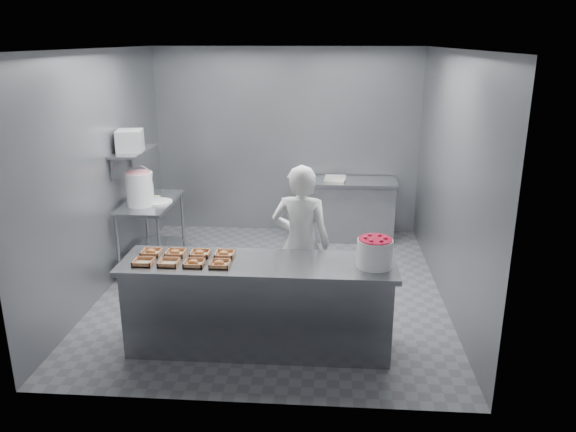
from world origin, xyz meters
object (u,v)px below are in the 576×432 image
Objects in this scene: prep_table at (152,224)px; tray_1 at (169,262)px; tray_7 at (224,254)px; back_counter at (345,209)px; tray_5 at (175,253)px; tray_6 at (200,253)px; tray_2 at (194,263)px; appliance at (130,141)px; tray_0 at (144,262)px; service_counter at (259,305)px; strawberry_tub at (375,252)px; tray_3 at (220,264)px; tray_4 at (151,252)px; worker at (301,244)px; glaze_bucket at (140,188)px.

tray_1 reaches higher than prep_table.
tray_7 is (1.31, -1.83, 0.33)m from prep_table.
back_counter is at bearing 62.99° from tray_1.
tray_5 is 0.24m from tray_6.
appliance reaches higher than tray_2.
tray_0 is (0.59, -2.07, 0.33)m from prep_table.
tray_2 is 1.00× the size of tray_5.
appliance is (-0.76, 2.00, 0.78)m from tray_0.
service_counter is 0.95m from tray_5.
strawberry_tub is at bearing 3.16° from tray_2.
tray_3 and tray_6 have the same top height.
tray_3 is 1.00× the size of tray_4.
tray_4 is at bearing -78.00° from appliance.
tray_3 is at bearing 55.15° from worker.
prep_table is (-1.65, 1.95, 0.14)m from service_counter.
strawberry_tub is (0.18, -3.28, 0.59)m from back_counter.
tray_2 reaches higher than prep_table.
worker reaches higher than tray_1.
service_counter is 7.40× the size of appliance.
glaze_bucket reaches higher than tray_1.
tray_5 is at bearing 31.72° from worker.
prep_table is 0.71× the size of worker.
tray_5 is (0.83, -1.83, 0.33)m from prep_table.
tray_0 is 0.11× the size of worker.
worker is at bearing 28.90° from tray_6.
tray_4 is at bearing 161.25° from tray_3.
tray_1 is 2.37m from appliance.
tray_4 is at bearing 173.44° from service_counter.
worker is at bearing -28.14° from glaze_bucket.
tray_5 is at bearing 0.00° from tray_4.
tray_5 is 0.36× the size of glaze_bucket.
prep_table is at bearing 107.83° from tray_4.
tray_2 is at bearing -62.73° from prep_table.
strawberry_tub is at bearing 2.46° from tray_0.
tray_7 is at bearing 0.00° from tray_6.
tray_3 is at bearing -26.98° from tray_5.
tray_5 is at bearing 90.71° from tray_1.
tray_7 is 2.14m from glaze_bucket.
tray_6 is (0.00, 0.24, 0.00)m from tray_2.
tray_6 is at bearing -66.16° from appliance.
appliance reaches higher than tray_5.
tray_5 reaches higher than tray_0.
glaze_bucket is at bearing 118.31° from tray_5.
back_counter is at bearing 61.16° from tray_5.
appliance reaches higher than tray_4.
tray_1 is (-1.72, -3.37, 0.47)m from back_counter.
strawberry_tub is at bearing -35.96° from prep_table.
back_counter is (2.55, 1.30, -0.14)m from prep_table.
tray_5 is (-0.82, 0.12, 0.47)m from service_counter.
back_counter is at bearing 64.65° from tray_6.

